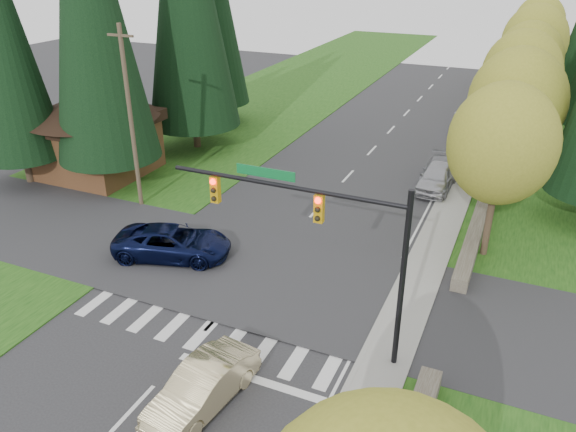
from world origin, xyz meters
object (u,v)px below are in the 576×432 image
Objects in this scene: sedan_champagne at (202,387)px; parked_car_a at (437,177)px; parked_car_d at (475,108)px; parked_car_b at (439,172)px; parked_car_c at (465,126)px; parked_car_e at (489,83)px; suv_navy at (173,243)px.

parked_car_a is (3.60, 21.11, 0.06)m from sedan_champagne.
parked_car_d reaches higher than parked_car_a.
parked_car_b is 10.14m from parked_car_c.
sedan_champagne is 38.71m from parked_car_d.
parked_car_d reaches higher than parked_car_e.
parked_car_b is 0.98× the size of parked_car_e.
parked_car_c reaches higher than parked_car_d.
parked_car_d is (0.00, 6.06, -0.02)m from parked_car_c.
parked_car_c is at bearing -38.76° from suv_navy.
parked_car_a is at bearing -53.47° from suv_navy.
parked_car_c is 6.06m from parked_car_d.
parked_car_c is at bearing 92.35° from parked_car_a.
sedan_champagne is 0.95× the size of parked_car_b.
parked_car_c is (3.60, 32.48, 0.09)m from sedan_champagne.
parked_car_d is 11.09m from parked_car_e.
sedan_champagne is at bearing -103.76° from parked_car_c.
parked_car_a is 1.25m from parked_car_b.
parked_car_a is 0.98× the size of parked_car_e.
parked_car_c is at bearing -95.78° from parked_car_e.
parked_car_c is at bearing -87.41° from parked_car_d.
sedan_champagne is 0.95× the size of parked_car_a.
parked_car_d is (0.11, 16.20, 0.13)m from parked_car_b.
sedan_champagne is 49.77m from parked_car_e.
sedan_champagne is at bearing -92.74° from parked_car_d.
parked_car_e is (0.00, 28.53, -0.11)m from parked_car_a.
parked_car_c reaches higher than parked_car_e.
parked_car_a is 17.44m from parked_car_d.
parked_car_e is (0.11, 27.30, 0.01)m from parked_car_b.
parked_car_e is at bearing -30.21° from suv_navy.
suv_navy is 1.18× the size of parked_car_b.
parked_car_c is 1.05× the size of parked_car_e.
parked_car_a is 11.38m from parked_car_c.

